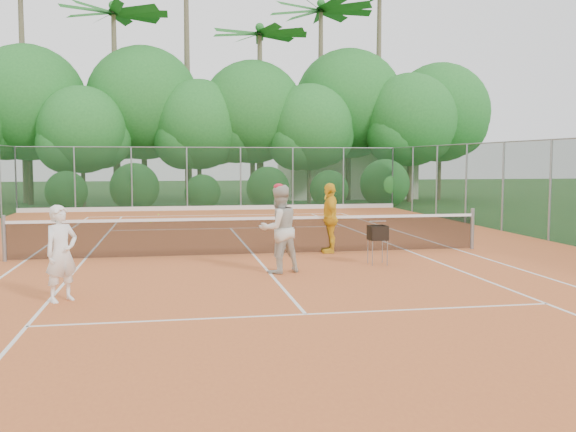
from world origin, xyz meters
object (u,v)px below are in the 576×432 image
object	(u,v)px
player_center_grp	(279,229)
ball_hopper	(378,234)
player_yellow	(330,218)
player_white	(61,253)

from	to	relation	value
player_center_grp	ball_hopper	bearing A→B (deg)	15.16
player_yellow	ball_hopper	xyz separation A→B (m)	(0.62, -2.05, -0.19)
player_white	player_yellow	bearing A→B (deg)	-2.58
player_white	player_center_grp	bearing A→B (deg)	-14.70
player_white	player_yellow	world-z (taller)	player_yellow
player_center_grp	ball_hopper	xyz separation A→B (m)	(2.41, 0.65, -0.23)
player_white	player_yellow	distance (m)	7.57
ball_hopper	player_yellow	bearing A→B (deg)	82.02
player_center_grp	player_yellow	world-z (taller)	player_center_grp
player_center_grp	player_yellow	bearing A→B (deg)	56.48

